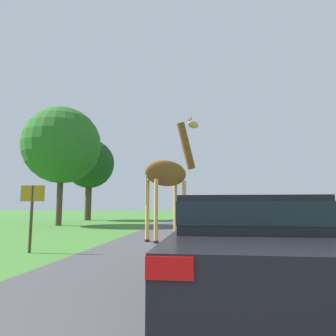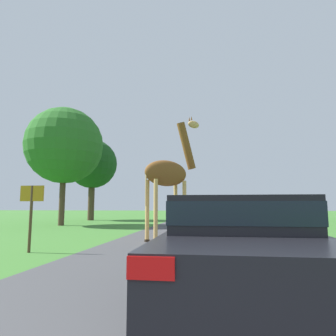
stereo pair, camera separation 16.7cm
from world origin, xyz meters
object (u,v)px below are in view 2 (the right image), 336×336
(tree_centre_back, at_px, (64,146))
(sign_post, at_px, (31,206))
(car_queue_right, at_px, (206,212))
(giraffe_near_road, at_px, (169,173))
(car_queue_left, at_px, (228,217))
(car_lead_maroon, at_px, (237,243))
(tree_far_right, at_px, (92,164))

(tree_centre_back, relative_size, sign_post, 4.27)
(car_queue_right, distance_m, tree_centre_back, 12.42)
(giraffe_near_road, bearing_deg, car_queue_left, 105.22)
(car_lead_maroon, relative_size, sign_post, 2.58)
(tree_centre_back, height_order, tree_far_right, tree_centre_back)
(car_queue_right, xyz_separation_m, sign_post, (-4.50, -17.70, 0.54))
(tree_far_right, bearing_deg, tree_centre_back, -82.60)
(giraffe_near_road, height_order, car_lead_maroon, giraffe_near_road)
(giraffe_near_road, relative_size, sign_post, 2.66)
(giraffe_near_road, distance_m, car_queue_right, 14.55)
(tree_centre_back, bearing_deg, car_queue_right, 36.68)
(giraffe_near_road, xyz_separation_m, tree_centre_back, (-8.21, 7.51, 2.81))
(car_lead_maroon, relative_size, car_queue_left, 1.09)
(car_queue_right, bearing_deg, tree_centre_back, -143.32)
(tree_centre_back, distance_m, tree_far_right, 7.12)
(giraffe_near_road, xyz_separation_m, car_queue_left, (2.35, 4.14, -1.78))
(car_queue_right, height_order, tree_far_right, tree_far_right)
(tree_far_right, height_order, sign_post, tree_far_right)
(car_lead_maroon, height_order, car_queue_right, car_lead_maroon)
(tree_centre_back, xyz_separation_m, sign_post, (4.76, -10.80, -4.02))
(car_queue_right, distance_m, sign_post, 18.27)
(car_queue_left, bearing_deg, car_lead_maroon, -92.34)
(giraffe_near_road, distance_m, sign_post, 4.92)
(sign_post, bearing_deg, car_queue_left, 52.03)
(tree_far_right, bearing_deg, car_lead_maroon, -62.40)
(tree_far_right, bearing_deg, sign_post, -72.37)
(giraffe_near_road, relative_size, car_lead_maroon, 1.03)
(sign_post, bearing_deg, car_lead_maroon, -31.23)
(tree_far_right, relative_size, sign_post, 3.95)
(tree_far_right, xyz_separation_m, sign_post, (5.67, -17.85, -3.74))
(tree_centre_back, xyz_separation_m, tree_far_right, (-0.92, 7.05, -0.28))
(tree_centre_back, height_order, sign_post, tree_centre_back)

